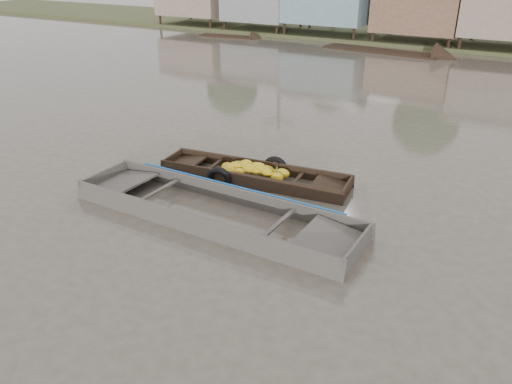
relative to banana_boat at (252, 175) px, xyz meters
The scene contains 3 objects.
ground 3.35m from the banana_boat, 60.84° to the right, with size 120.00×120.00×0.00m, color #52483F.
banana_boat is the anchor object (origin of this frame).
viewer_boat 2.43m from the banana_boat, 80.53° to the right, with size 7.46×1.97×0.60m.
Camera 1 is at (5.09, -8.23, 5.80)m, focal length 35.00 mm.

